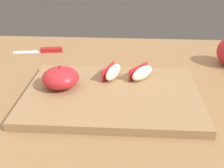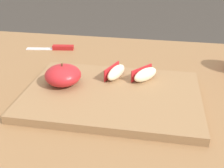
# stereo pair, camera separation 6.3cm
# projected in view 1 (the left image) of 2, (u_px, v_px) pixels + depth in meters

# --- Properties ---
(dining_table) EXTENTS (1.25, 0.83, 0.74)m
(dining_table) POSITION_uv_depth(u_px,v_px,m) (125.00, 128.00, 0.72)
(dining_table) COLOR brown
(dining_table) RESTS_ON ground_plane
(cutting_board) EXTENTS (0.41, 0.28, 0.02)m
(cutting_board) POSITION_uv_depth(u_px,v_px,m) (112.00, 95.00, 0.65)
(cutting_board) COLOR olive
(cutting_board) RESTS_ON dining_table
(apple_half_skin_up) EXTENTS (0.09, 0.09, 0.06)m
(apple_half_skin_up) POSITION_uv_depth(u_px,v_px,m) (61.00, 78.00, 0.65)
(apple_half_skin_up) COLOR #B21E23
(apple_half_skin_up) RESTS_ON cutting_board
(apple_wedge_back) EXTENTS (0.07, 0.07, 0.03)m
(apple_wedge_back) POSITION_uv_depth(u_px,v_px,m) (142.00, 73.00, 0.69)
(apple_wedge_back) COLOR beige
(apple_wedge_back) RESTS_ON cutting_board
(apple_wedge_left) EXTENTS (0.05, 0.08, 0.03)m
(apple_wedge_left) POSITION_uv_depth(u_px,v_px,m) (113.00, 72.00, 0.69)
(apple_wedge_left) COLOR beige
(apple_wedge_left) RESTS_ON cutting_board
(paring_knife) EXTENTS (0.16, 0.04, 0.01)m
(paring_knife) POSITION_uv_depth(u_px,v_px,m) (47.00, 50.00, 0.91)
(paring_knife) COLOR silver
(paring_knife) RESTS_ON dining_table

